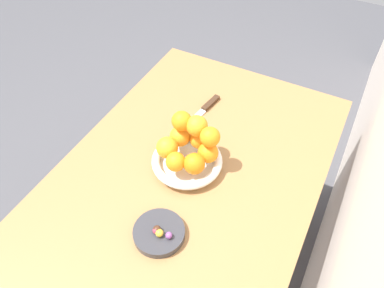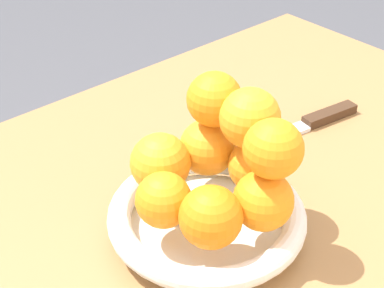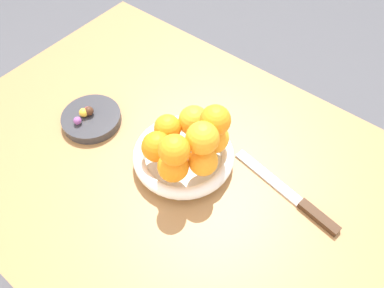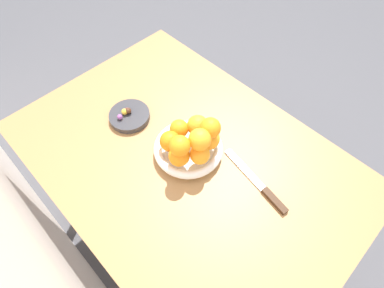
{
  "view_description": "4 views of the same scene",
  "coord_description": "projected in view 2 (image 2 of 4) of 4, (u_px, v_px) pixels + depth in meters",
  "views": [
    {
      "loc": [
        0.65,
        0.34,
        1.65
      ],
      "look_at": [
        -0.02,
        -0.01,
        0.82
      ],
      "focal_mm": 35.0,
      "sensor_mm": 36.0,
      "label": 1
    },
    {
      "loc": [
        0.33,
        0.34,
        1.2
      ],
      "look_at": [
        -0.0,
        -0.04,
        0.85
      ],
      "focal_mm": 55.0,
      "sensor_mm": 36.0,
      "label": 2
    },
    {
      "loc": [
        -0.3,
        0.34,
        1.42
      ],
      "look_at": [
        -0.03,
        -0.01,
        0.84
      ],
      "focal_mm": 35.0,
      "sensor_mm": 36.0,
      "label": 3
    },
    {
      "loc": [
        -0.38,
        0.34,
        1.55
      ],
      "look_at": [
        -0.02,
        -0.02,
        0.81
      ],
      "focal_mm": 28.0,
      "sensor_mm": 36.0,
      "label": 4
    }
  ],
  "objects": [
    {
      "name": "orange_4",
      "position": [
        160.0,
        163.0,
        0.64
      ],
      "size": [
        0.07,
        0.07,
        0.07
      ],
      "primitive_type": "sphere",
      "color": "orange",
      "rests_on": "fruit_bowl"
    },
    {
      "name": "orange_6",
      "position": [
        250.0,
        118.0,
        0.61
      ],
      "size": [
        0.06,
        0.06,
        0.06
      ],
      "primitive_type": "sphere",
      "color": "orange",
      "rests_on": "orange_2"
    },
    {
      "name": "orange_3",
      "position": [
        208.0,
        147.0,
        0.67
      ],
      "size": [
        0.07,
        0.07,
        0.07
      ],
      "primitive_type": "sphere",
      "color": "orange",
      "rests_on": "fruit_bowl"
    },
    {
      "name": "orange_0",
      "position": [
        211.0,
        217.0,
        0.57
      ],
      "size": [
        0.06,
        0.06,
        0.06
      ],
      "primitive_type": "sphere",
      "color": "orange",
      "rests_on": "fruit_bowl"
    },
    {
      "name": "orange_2",
      "position": [
        255.0,
        166.0,
        0.64
      ],
      "size": [
        0.06,
        0.06,
        0.06
      ],
      "primitive_type": "sphere",
      "color": "orange",
      "rests_on": "fruit_bowl"
    },
    {
      "name": "orange_8",
      "position": [
        214.0,
        99.0,
        0.63
      ],
      "size": [
        0.06,
        0.06,
        0.06
      ],
      "primitive_type": "sphere",
      "color": "orange",
      "rests_on": "orange_3"
    },
    {
      "name": "orange_7",
      "position": [
        273.0,
        149.0,
        0.56
      ],
      "size": [
        0.06,
        0.06,
        0.06
      ],
      "primitive_type": "sphere",
      "color": "orange",
      "rests_on": "orange_1"
    },
    {
      "name": "knife",
      "position": [
        297.0,
        128.0,
        0.82
      ],
      "size": [
        0.26,
        0.06,
        0.01
      ],
      "color": "#3F2819",
      "rests_on": "dining_table"
    },
    {
      "name": "fruit_bowl",
      "position": [
        208.0,
        217.0,
        0.65
      ],
      "size": [
        0.22,
        0.22,
        0.04
      ],
      "color": "white",
      "rests_on": "dining_table"
    },
    {
      "name": "orange_5",
      "position": [
        163.0,
        200.0,
        0.6
      ],
      "size": [
        0.06,
        0.06,
        0.06
      ],
      "primitive_type": "sphere",
      "color": "orange",
      "rests_on": "fruit_bowl"
    },
    {
      "name": "orange_1",
      "position": [
        263.0,
        201.0,
        0.59
      ],
      "size": [
        0.06,
        0.06,
        0.06
      ],
      "primitive_type": "sphere",
      "color": "orange",
      "rests_on": "fruit_bowl"
    }
  ]
}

